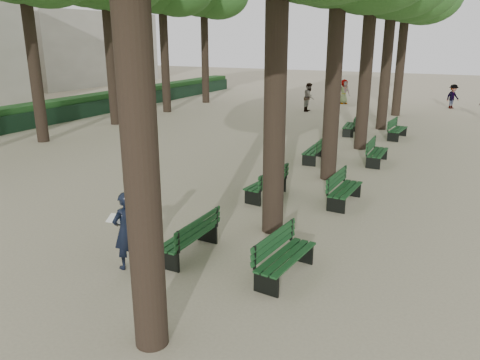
% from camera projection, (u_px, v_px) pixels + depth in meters
% --- Properties ---
extents(ground, '(120.00, 120.00, 0.00)m').
position_uv_depth(ground, '(151.00, 269.00, 9.76)').
color(ground, tan).
rests_on(ground, ground).
extents(bench_left_0, '(0.60, 1.81, 0.92)m').
position_uv_depth(bench_left_0, '(189.00, 244.00, 10.31)').
color(bench_left_0, black).
rests_on(bench_left_0, ground).
extents(bench_left_1, '(0.77, 1.85, 0.92)m').
position_uv_depth(bench_left_1, '(266.00, 189.00, 14.04)').
color(bench_left_1, black).
rests_on(bench_left_1, ground).
extents(bench_left_2, '(0.65, 1.82, 0.92)m').
position_uv_depth(bench_left_2, '(314.00, 154.00, 18.16)').
color(bench_left_2, black).
rests_on(bench_left_2, ground).
extents(bench_left_3, '(0.76, 1.85, 0.92)m').
position_uv_depth(bench_left_3, '(350.00, 129.00, 23.15)').
color(bench_left_3, black).
rests_on(bench_left_3, ground).
extents(bench_right_0, '(0.76, 1.85, 0.92)m').
position_uv_depth(bench_right_0, '(285.00, 265.00, 9.36)').
color(bench_right_0, black).
rests_on(bench_right_0, ground).
extents(bench_right_1, '(0.66, 1.83, 0.92)m').
position_uv_depth(bench_right_1, '(345.00, 195.00, 13.49)').
color(bench_right_1, black).
rests_on(bench_right_1, ground).
extents(bench_right_2, '(0.59, 1.80, 0.92)m').
position_uv_depth(bench_right_2, '(377.00, 157.00, 17.77)').
color(bench_right_2, black).
rests_on(bench_right_2, ground).
extents(bench_right_3, '(0.73, 1.84, 0.92)m').
position_uv_depth(bench_right_3, '(397.00, 133.00, 22.18)').
color(bench_right_3, black).
rests_on(bench_right_3, ground).
extents(man_with_map, '(0.68, 0.73, 1.66)m').
position_uv_depth(man_with_map, '(126.00, 230.00, 9.62)').
color(man_with_map, black).
rests_on(man_with_map, ground).
extents(pedestrian_d, '(0.86, 0.83, 1.74)m').
position_uv_depth(pedestrian_d, '(344.00, 92.00, 33.65)').
color(pedestrian_d, '#262628').
rests_on(pedestrian_d, ground).
extents(pedestrian_b, '(0.91, 1.01, 1.61)m').
position_uv_depth(pedestrian_b, '(453.00, 97.00, 31.38)').
color(pedestrian_b, '#262628').
rests_on(pedestrian_b, ground).
extents(pedestrian_a, '(0.43, 0.91, 1.82)m').
position_uv_depth(pedestrian_a, '(309.00, 97.00, 30.15)').
color(pedestrian_a, '#262628').
rests_on(pedestrian_a, ground).
extents(fence, '(0.08, 42.00, 0.90)m').
position_uv_depth(fence, '(47.00, 117.00, 25.38)').
color(fence, black).
rests_on(fence, ground).
extents(hedge, '(1.20, 42.00, 1.20)m').
position_uv_depth(hedge, '(38.00, 114.00, 25.63)').
color(hedge, '#184519').
rests_on(hedge, ground).
extents(building_far, '(12.00, 16.00, 7.00)m').
position_uv_depth(building_far, '(63.00, 48.00, 48.37)').
color(building_far, '#B7B2A3').
rests_on(building_far, ground).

